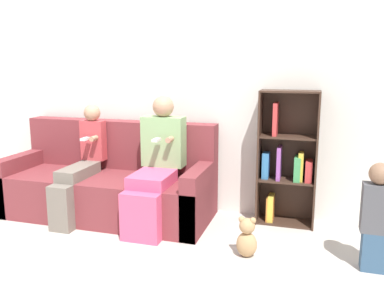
% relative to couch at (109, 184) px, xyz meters
% --- Properties ---
extents(ground_plane, '(14.00, 14.00, 0.00)m').
position_rel_couch_xyz_m(ground_plane, '(0.12, -0.53, -0.32)').
color(ground_plane, '#BCB2A8').
extents(back_wall, '(10.00, 0.06, 2.55)m').
position_rel_couch_xyz_m(back_wall, '(0.12, 0.44, 0.96)').
color(back_wall, silver).
rests_on(back_wall, ground_plane).
extents(couch, '(2.12, 0.84, 0.94)m').
position_rel_couch_xyz_m(couch, '(0.00, 0.00, 0.00)').
color(couch, maroon).
rests_on(couch, ground_plane).
extents(adult_seated, '(0.41, 0.76, 1.23)m').
position_rel_couch_xyz_m(adult_seated, '(0.58, -0.14, 0.32)').
color(adult_seated, '#DB4C75').
rests_on(adult_seated, ground_plane).
extents(child_seated, '(0.25, 0.78, 1.12)m').
position_rel_couch_xyz_m(child_seated, '(-0.22, -0.17, 0.24)').
color(child_seated, '#70665B').
rests_on(child_seated, ground_plane).
extents(toddler_standing, '(0.22, 0.16, 0.83)m').
position_rel_couch_xyz_m(toddler_standing, '(2.46, -0.50, 0.12)').
color(toddler_standing, '#335170').
rests_on(toddler_standing, ground_plane).
extents(bookshelf, '(0.55, 0.28, 1.29)m').
position_rel_couch_xyz_m(bookshelf, '(1.75, 0.29, 0.28)').
color(bookshelf, '#3D281E').
rests_on(bookshelf, ground_plane).
extents(teddy_bear, '(0.17, 0.14, 0.34)m').
position_rel_couch_xyz_m(teddy_bear, '(1.52, -0.56, -0.16)').
color(teddy_bear, tan).
rests_on(teddy_bear, ground_plane).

